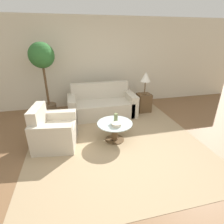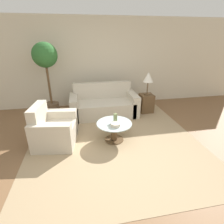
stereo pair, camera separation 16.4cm
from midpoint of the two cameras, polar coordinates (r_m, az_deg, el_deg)
name	(u,v)px [view 1 (the left image)]	position (r m, az deg, el deg)	size (l,w,h in m)	color
ground_plane	(119,162)	(3.23, 0.88, -15.99)	(14.00, 14.00, 0.00)	brown
wall_back	(93,63)	(5.53, -7.05, 15.46)	(10.00, 0.06, 2.60)	beige
rug	(115,140)	(3.81, -0.37, -9.03)	(3.50, 3.63, 0.01)	tan
sofa_main	(102,105)	(4.92, -4.32, 2.28)	(1.82, 0.85, 0.87)	beige
armchair	(53,132)	(3.77, -20.00, -6.11)	(0.90, 0.98, 0.83)	beige
coffee_table	(115,129)	(3.68, -0.38, -5.60)	(0.73, 0.73, 0.41)	brown
side_table	(144,103)	(5.21, 9.44, 3.04)	(0.37, 0.37, 0.53)	brown
table_lamp	(146,78)	(5.00, 10.00, 11.01)	(0.28, 0.28, 0.63)	brown
potted_plant	(43,65)	(4.90, -22.53, 13.87)	(0.63, 0.63, 1.94)	brown
vase	(116,118)	(3.62, -0.05, -1.90)	(0.08, 0.08, 0.18)	#6B7A4C
bowl	(116,125)	(3.47, 0.10, -4.17)	(0.19, 0.19, 0.07)	beige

